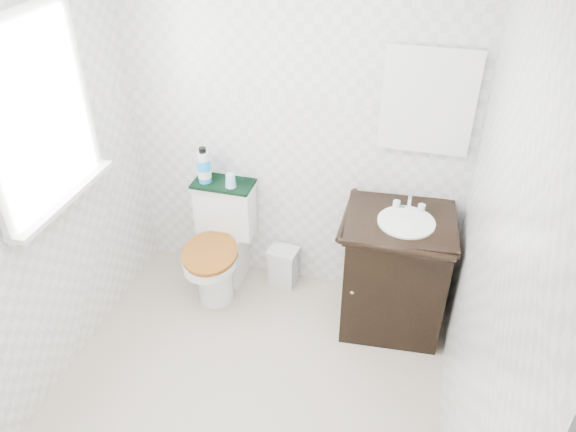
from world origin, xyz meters
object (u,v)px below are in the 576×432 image
at_px(mouthwash_bottle, 204,166).
at_px(toilet, 221,246).
at_px(cup, 230,180).
at_px(trash_bin, 283,266).
at_px(vanity, 395,271).

bearing_deg(mouthwash_bottle, toilet, -41.16).
xyz_separation_m(toilet, cup, (0.07, 0.09, 0.49)).
bearing_deg(toilet, cup, 52.03).
xyz_separation_m(mouthwash_bottle, cup, (0.19, -0.02, -0.07)).
relative_size(toilet, mouthwash_bottle, 3.08).
height_order(mouthwash_bottle, cup, mouthwash_bottle).
bearing_deg(trash_bin, vanity, -14.14).
height_order(toilet, vanity, vanity).
relative_size(toilet, trash_bin, 2.61).
bearing_deg(vanity, trash_bin, 165.86).
distance_m(vanity, cup, 1.20).
xyz_separation_m(toilet, vanity, (1.19, -0.07, 0.09)).
bearing_deg(toilet, mouthwash_bottle, 138.84).
distance_m(vanity, trash_bin, 0.85).
distance_m(trash_bin, cup, 0.76).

